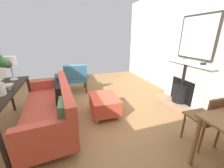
{
  "coord_description": "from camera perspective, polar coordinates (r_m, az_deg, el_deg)",
  "views": [
    {
      "loc": [
        0.37,
        2.72,
        1.58
      ],
      "look_at": [
        -0.48,
        0.19,
        0.64
      ],
      "focal_mm": 22.17,
      "sensor_mm": 36.0,
      "label": 1
    }
  ],
  "objects": [
    {
      "name": "ottoman",
      "position": [
        2.91,
        -3.23,
        -7.96
      ],
      "size": [
        0.56,
        0.74,
        0.4
      ],
      "color": "#B2B2B7",
      "rests_on": "ground"
    },
    {
      "name": "console_table",
      "position": [
        2.79,
        -38.31,
        -3.94
      ],
      "size": [
        0.42,
        1.68,
        0.76
      ],
      "color": "black",
      "rests_on": "ground"
    },
    {
      "name": "table_lamp_near_end",
      "position": [
        3.26,
        -36.55,
        7.41
      ],
      "size": [
        0.24,
        0.24,
        0.46
      ],
      "color": "white",
      "rests_on": "console_table"
    },
    {
      "name": "book_stack",
      "position": [
        2.84,
        -38.25,
        -0.97
      ],
      "size": [
        0.27,
        0.22,
        0.07
      ],
      "color": "beige",
      "rests_on": "console_table"
    },
    {
      "name": "ground_plane",
      "position": [
        3.17,
        -9.62,
        -10.85
      ],
      "size": [
        4.96,
        5.94,
        0.01
      ],
      "primitive_type": "cube",
      "color": "olive"
    },
    {
      "name": "sofa",
      "position": [
        2.76,
        -23.49,
        -8.99
      ],
      "size": [
        0.91,
        1.96,
        0.78
      ],
      "color": "#B2B2B7",
      "rests_on": "ground"
    },
    {
      "name": "wall_left",
      "position": [
        3.95,
        28.54,
        14.35
      ],
      "size": [
        0.12,
        5.94,
        2.77
      ],
      "primitive_type": "cube",
      "color": "silver",
      "rests_on": "ground"
    },
    {
      "name": "dining_chair_near_fireplace",
      "position": [
        2.4,
        35.05,
        -11.09
      ],
      "size": [
        0.41,
        0.41,
        0.83
      ],
      "color": "brown",
      "rests_on": "ground"
    },
    {
      "name": "mantel_bowl_near",
      "position": [
        3.81,
        26.37,
        9.32
      ],
      "size": [
        0.15,
        0.15,
        0.05
      ],
      "color": "#9E9384",
      "rests_on": "fireplace"
    },
    {
      "name": "mirror_over_mantel",
      "position": [
        3.66,
        31.71,
        16.04
      ],
      "size": [
        0.04,
        0.91,
        0.94
      ],
      "color": "#2D2823"
    },
    {
      "name": "armchair_accent",
      "position": [
        4.03,
        -14.71,
        2.8
      ],
      "size": [
        0.7,
        0.63,
        0.85
      ],
      "color": "#4C3321",
      "rests_on": "ground"
    },
    {
      "name": "fireplace",
      "position": [
        3.76,
        27.71,
        -0.6
      ],
      "size": [
        0.55,
        1.23,
        1.01
      ],
      "color": "#9E7A5B",
      "rests_on": "ground"
    },
    {
      "name": "mantel_bowl_far",
      "position": [
        3.41,
        33.47,
        6.98
      ],
      "size": [
        0.12,
        0.12,
        0.04
      ],
      "color": "black",
      "rests_on": "fireplace"
    }
  ]
}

